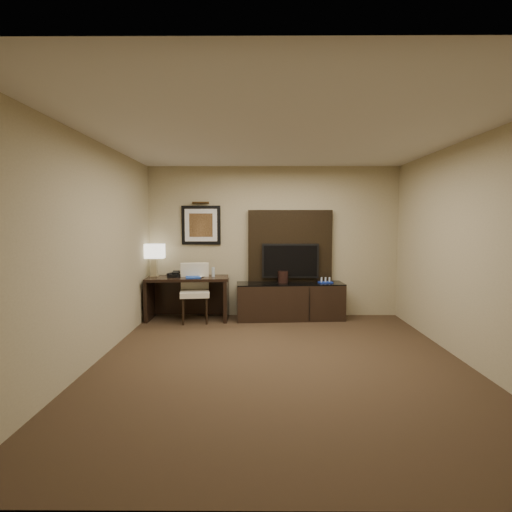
{
  "coord_description": "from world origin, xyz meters",
  "views": [
    {
      "loc": [
        -0.27,
        -4.72,
        1.71
      ],
      "look_at": [
        -0.31,
        1.8,
        1.15
      ],
      "focal_mm": 28.0,
      "sensor_mm": 36.0,
      "label": 1
    }
  ],
  "objects_px": {
    "ice_bucket": "(283,277)",
    "credenza": "(290,301)",
    "table_lamp": "(154,260)",
    "desk_phone": "(174,275)",
    "tv": "(290,261)",
    "desk": "(188,298)",
    "desk_chair": "(195,293)",
    "water_bottle": "(213,272)",
    "minibar_tray": "(326,280)"
  },
  "relations": [
    {
      "from": "desk",
      "to": "desk_chair",
      "type": "xyz_separation_m",
      "value": [
        0.15,
        -0.17,
        0.13
      ]
    },
    {
      "from": "desk",
      "to": "water_bottle",
      "type": "bearing_deg",
      "value": 2.79
    },
    {
      "from": "table_lamp",
      "to": "desk_phone",
      "type": "bearing_deg",
      "value": -18.13
    },
    {
      "from": "credenza",
      "to": "ice_bucket",
      "type": "distance_m",
      "value": 0.44
    },
    {
      "from": "desk",
      "to": "tv",
      "type": "distance_m",
      "value": 1.92
    },
    {
      "from": "tv",
      "to": "minibar_tray",
      "type": "distance_m",
      "value": 0.71
    },
    {
      "from": "desk_phone",
      "to": "tv",
      "type": "bearing_deg",
      "value": 13.15
    },
    {
      "from": "tv",
      "to": "desk_chair",
      "type": "xyz_separation_m",
      "value": [
        -1.65,
        -0.36,
        -0.51
      ]
    },
    {
      "from": "credenza",
      "to": "ice_bucket",
      "type": "relative_size",
      "value": 8.98
    },
    {
      "from": "tv",
      "to": "table_lamp",
      "type": "height_order",
      "value": "tv"
    },
    {
      "from": "ice_bucket",
      "to": "water_bottle",
      "type": "bearing_deg",
      "value": -178.37
    },
    {
      "from": "desk",
      "to": "desk_phone",
      "type": "xyz_separation_m",
      "value": [
        -0.23,
        -0.03,
        0.42
      ]
    },
    {
      "from": "table_lamp",
      "to": "desk_phone",
      "type": "xyz_separation_m",
      "value": [
        0.37,
        -0.12,
        -0.23
      ]
    },
    {
      "from": "tv",
      "to": "desk",
      "type": "bearing_deg",
      "value": -173.97
    },
    {
      "from": "tv",
      "to": "desk_chair",
      "type": "bearing_deg",
      "value": -167.72
    },
    {
      "from": "table_lamp",
      "to": "tv",
      "type": "bearing_deg",
      "value": 2.32
    },
    {
      "from": "credenza",
      "to": "desk",
      "type": "bearing_deg",
      "value": 177.65
    },
    {
      "from": "table_lamp",
      "to": "ice_bucket",
      "type": "relative_size",
      "value": 2.71
    },
    {
      "from": "minibar_tray",
      "to": "tv",
      "type": "bearing_deg",
      "value": 168.69
    },
    {
      "from": "desk_phone",
      "to": "table_lamp",
      "type": "bearing_deg",
      "value": 168.91
    },
    {
      "from": "table_lamp",
      "to": "ice_bucket",
      "type": "height_order",
      "value": "table_lamp"
    },
    {
      "from": "table_lamp",
      "to": "minibar_tray",
      "type": "bearing_deg",
      "value": -0.48
    },
    {
      "from": "credenza",
      "to": "ice_bucket",
      "type": "height_order",
      "value": "ice_bucket"
    },
    {
      "from": "table_lamp",
      "to": "minibar_tray",
      "type": "xyz_separation_m",
      "value": [
        3.01,
        -0.03,
        -0.35
      ]
    },
    {
      "from": "table_lamp",
      "to": "minibar_tray",
      "type": "relative_size",
      "value": 2.39
    },
    {
      "from": "credenza",
      "to": "desk_phone",
      "type": "xyz_separation_m",
      "value": [
        -2.02,
        -0.08,
        0.48
      ]
    },
    {
      "from": "credenza",
      "to": "minibar_tray",
      "type": "distance_m",
      "value": 0.72
    },
    {
      "from": "ice_bucket",
      "to": "minibar_tray",
      "type": "xyz_separation_m",
      "value": [
        0.75,
        -0.02,
        -0.06
      ]
    },
    {
      "from": "water_bottle",
      "to": "desk",
      "type": "bearing_deg",
      "value": -173.54
    },
    {
      "from": "desk",
      "to": "tv",
      "type": "xyz_separation_m",
      "value": [
        1.8,
        0.19,
        0.64
      ]
    },
    {
      "from": "desk_chair",
      "to": "minibar_tray",
      "type": "xyz_separation_m",
      "value": [
        2.26,
        0.24,
        0.18
      ]
    },
    {
      "from": "ice_bucket",
      "to": "credenza",
      "type": "bearing_deg",
      "value": -15.78
    },
    {
      "from": "credenza",
      "to": "tv",
      "type": "xyz_separation_m",
      "value": [
        0.01,
        0.14,
        0.7
      ]
    },
    {
      "from": "desk",
      "to": "table_lamp",
      "type": "relative_size",
      "value": 2.5
    },
    {
      "from": "tv",
      "to": "minibar_tray",
      "type": "relative_size",
      "value": 4.24
    },
    {
      "from": "credenza",
      "to": "desk_phone",
      "type": "bearing_deg",
      "value": 178.25
    },
    {
      "from": "tv",
      "to": "table_lamp",
      "type": "distance_m",
      "value": 2.4
    },
    {
      "from": "water_bottle",
      "to": "desk_chair",
      "type": "bearing_deg",
      "value": -143.05
    },
    {
      "from": "desk_chair",
      "to": "ice_bucket",
      "type": "relative_size",
      "value": 4.87
    },
    {
      "from": "credenza",
      "to": "table_lamp",
      "type": "xyz_separation_m",
      "value": [
        -2.39,
        0.04,
        0.71
      ]
    },
    {
      "from": "desk",
      "to": "table_lamp",
      "type": "height_order",
      "value": "table_lamp"
    },
    {
      "from": "ice_bucket",
      "to": "desk_phone",
      "type": "bearing_deg",
      "value": -176.61
    },
    {
      "from": "credenza",
      "to": "desk_phone",
      "type": "distance_m",
      "value": 2.08
    },
    {
      "from": "desk_chair",
      "to": "desk_phone",
      "type": "relative_size",
      "value": 5.37
    },
    {
      "from": "desk",
      "to": "table_lamp",
      "type": "xyz_separation_m",
      "value": [
        -0.6,
        0.09,
        0.66
      ]
    },
    {
      "from": "desk_chair",
      "to": "water_bottle",
      "type": "distance_m",
      "value": 0.49
    },
    {
      "from": "desk_phone",
      "to": "ice_bucket",
      "type": "distance_m",
      "value": 1.9
    },
    {
      "from": "desk",
      "to": "desk_phone",
      "type": "relative_size",
      "value": 7.46
    },
    {
      "from": "credenza",
      "to": "minibar_tray",
      "type": "bearing_deg",
      "value": -2.34
    },
    {
      "from": "credenza",
      "to": "desk_chair",
      "type": "bearing_deg",
      "value": -176.34
    }
  ]
}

